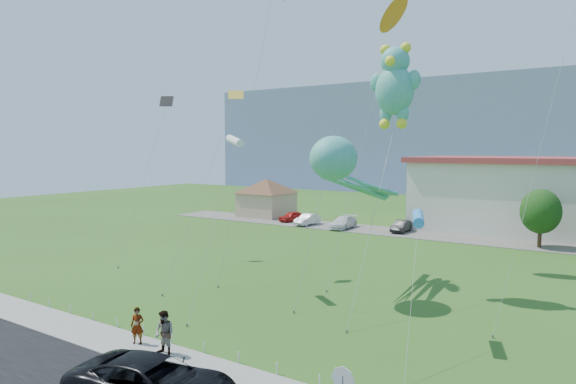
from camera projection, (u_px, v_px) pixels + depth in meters
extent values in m
plane|color=#305618|center=(207.00, 339.00, 24.64)|extent=(160.00, 160.00, 0.00)
cube|color=gray|center=(164.00, 358.00, 22.35)|extent=(80.00, 2.50, 0.10)
cube|color=#59544C|center=(435.00, 236.00, 53.70)|extent=(70.00, 6.00, 0.06)
cube|color=slate|center=(547.00, 135.00, 123.23)|extent=(160.00, 50.00, 25.00)
cube|color=tan|center=(267.00, 205.00, 69.28)|extent=(6.00, 6.00, 3.20)
pyramid|color=brown|center=(267.00, 186.00, 69.06)|extent=(9.20, 9.20, 1.80)
cylinder|color=red|center=(343.00, 379.00, 15.74)|extent=(0.76, 0.04, 0.76)
cylinder|color=white|center=(343.00, 379.00, 15.73)|extent=(0.80, 0.02, 0.80)
cylinder|color=white|center=(30.00, 297.00, 30.70)|extent=(0.05, 0.05, 0.50)
cylinder|color=white|center=(50.00, 303.00, 29.60)|extent=(0.05, 0.05, 0.50)
cylinder|color=white|center=(70.00, 309.00, 28.50)|extent=(0.05, 0.05, 0.50)
cylinder|color=white|center=(93.00, 315.00, 27.39)|extent=(0.05, 0.05, 0.50)
cylinder|color=white|center=(117.00, 322.00, 26.29)|extent=(0.05, 0.05, 0.50)
cylinder|color=white|center=(143.00, 330.00, 25.19)|extent=(0.05, 0.05, 0.50)
cylinder|color=white|center=(172.00, 338.00, 24.09)|extent=(0.05, 0.05, 0.50)
cylinder|color=white|center=(204.00, 347.00, 22.99)|extent=(0.05, 0.05, 0.50)
cylinder|color=white|center=(238.00, 357.00, 21.89)|extent=(0.05, 0.05, 0.50)
cylinder|color=white|center=(277.00, 369.00, 20.78)|extent=(0.05, 0.05, 0.50)
cylinder|color=white|center=(320.00, 381.00, 19.68)|extent=(0.05, 0.05, 0.50)
cylinder|color=#3F2B19|center=(540.00, 236.00, 47.27)|extent=(0.36, 0.36, 2.20)
ellipsoid|color=#14380F|center=(541.00, 211.00, 47.08)|extent=(3.60, 3.60, 4.14)
imported|color=black|center=(154.00, 384.00, 17.89)|extent=(6.76, 4.02, 1.76)
imported|color=gray|center=(137.00, 326.00, 23.78)|extent=(0.74, 0.66, 1.70)
imported|color=gray|center=(164.00, 333.00, 22.47)|extent=(0.96, 0.75, 1.96)
imported|color=#AD1915|center=(292.00, 216.00, 64.14)|extent=(2.31, 3.91, 1.25)
imported|color=silver|center=(307.00, 219.00, 61.16)|extent=(1.56, 4.06, 1.32)
imported|color=silver|center=(343.00, 222.00, 58.59)|extent=(2.18, 4.80, 1.36)
imported|color=black|center=(401.00, 226.00, 55.97)|extent=(1.49, 3.89, 1.27)
ellipsoid|color=teal|center=(334.00, 158.00, 30.62)|extent=(2.67, 3.47, 2.67)
sphere|color=white|center=(318.00, 153.00, 29.98)|extent=(0.42, 0.42, 0.42)
sphere|color=white|center=(332.00, 154.00, 29.46)|extent=(0.42, 0.42, 0.42)
cylinder|color=slate|center=(294.00, 312.00, 28.52)|extent=(0.10, 0.10, 0.16)
cylinder|color=gray|center=(310.00, 240.00, 29.18)|extent=(0.47, 2.71, 7.62)
ellipsoid|color=teal|center=(395.00, 90.00, 32.12)|extent=(2.47, 2.10, 3.08)
sphere|color=teal|center=(395.00, 61.00, 31.97)|extent=(1.80, 1.80, 1.80)
sphere|color=yellow|center=(385.00, 50.00, 32.27)|extent=(0.66, 0.66, 0.66)
sphere|color=yellow|center=(406.00, 48.00, 31.54)|extent=(0.66, 0.66, 0.66)
sphere|color=yellow|center=(391.00, 61.00, 31.35)|extent=(0.66, 0.66, 0.66)
ellipsoid|color=teal|center=(377.00, 83.00, 32.75)|extent=(0.85, 0.61, 1.19)
ellipsoid|color=teal|center=(414.00, 80.00, 31.39)|extent=(0.85, 0.61, 1.19)
ellipsoid|color=teal|center=(386.00, 114.00, 32.55)|extent=(0.76, 0.66, 1.23)
ellipsoid|color=teal|center=(403.00, 113.00, 31.93)|extent=(0.76, 0.66, 1.23)
sphere|color=yellow|center=(384.00, 124.00, 32.45)|extent=(0.66, 0.66, 0.66)
sphere|color=yellow|center=(402.00, 124.00, 31.82)|extent=(0.66, 0.66, 0.66)
cylinder|color=slate|center=(347.00, 331.00, 25.50)|extent=(0.10, 0.10, 0.16)
cylinder|color=gray|center=(373.00, 216.00, 28.90)|extent=(1.15, 8.55, 10.36)
cylinder|color=#318ADC|center=(418.00, 218.00, 24.18)|extent=(0.50, 2.25, 0.87)
cylinder|color=gray|center=(412.00, 295.00, 21.91)|extent=(1.41, 5.19, 5.53)
cylinder|color=slate|center=(493.00, 336.00, 24.80)|extent=(0.10, 0.10, 0.16)
cylinder|color=gray|center=(547.00, 122.00, 26.54)|extent=(2.93, 8.28, 20.77)
cube|color=black|center=(167.00, 101.00, 43.48)|extent=(1.29, 1.29, 0.86)
cylinder|color=slate|center=(118.00, 267.00, 39.25)|extent=(0.10, 0.10, 0.16)
cylinder|color=gray|center=(144.00, 181.00, 41.37)|extent=(0.73, 5.99, 12.80)
cube|color=gold|center=(236.00, 95.00, 37.21)|extent=(1.29, 1.29, 0.86)
cylinder|color=slate|center=(162.00, 295.00, 31.86)|extent=(0.10, 0.10, 0.16)
cylinder|color=gray|center=(202.00, 188.00, 34.54)|extent=(0.24, 7.64, 12.70)
cylinder|color=white|center=(235.00, 141.00, 32.30)|extent=(0.50, 2.25, 0.87)
cylinder|color=slate|center=(187.00, 325.00, 26.39)|extent=(0.10, 0.10, 0.16)
cylinder|color=gray|center=(213.00, 225.00, 29.35)|extent=(2.22, 6.66, 9.28)
cone|color=orange|center=(393.00, 14.00, 39.49)|extent=(1.80, 1.33, 1.33)
cylinder|color=slate|center=(327.00, 291.00, 32.70)|extent=(0.10, 0.10, 0.16)
cylinder|color=gray|center=(363.00, 140.00, 36.10)|extent=(0.07, 10.21, 19.17)
cylinder|color=slate|center=(218.00, 287.00, 33.76)|extent=(0.10, 0.10, 0.16)
cylinder|color=gray|center=(246.00, 132.00, 35.22)|extent=(0.38, 5.85, 20.19)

